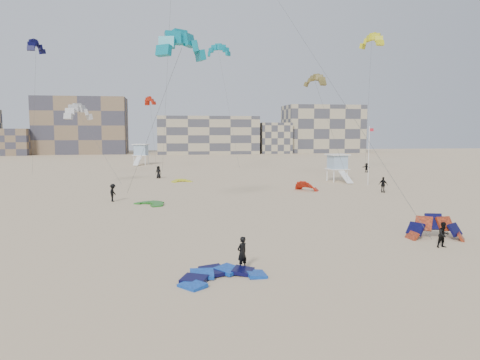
{
  "coord_description": "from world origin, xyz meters",
  "views": [
    {
      "loc": [
        -3.47,
        -23.23,
        7.04
      ],
      "look_at": [
        1.18,
        6.0,
        3.99
      ],
      "focal_mm": 35.0,
      "sensor_mm": 36.0,
      "label": 1
    }
  ],
  "objects": [
    {
      "name": "kitesurfer_e",
      "position": [
        -4.62,
        48.7,
        0.94
      ],
      "size": [
        1.08,
        0.91,
        1.88
      ],
      "primitive_type": "imported",
      "rotation": [
        0.0,
        0.0,
        -0.41
      ],
      "color": "black",
      "rests_on": "ground"
    },
    {
      "name": "kitesurfer_d",
      "position": [
        21.49,
        27.51,
        0.91
      ],
      "size": [
        1.02,
        1.11,
        1.82
      ],
      "primitive_type": "imported",
      "rotation": [
        0.0,
        0.0,
        2.25
      ],
      "color": "black",
      "rests_on": "ground"
    },
    {
      "name": "condo_west_b",
      "position": [
        -30.0,
        134.0,
        9.0
      ],
      "size": [
        28.0,
        14.0,
        18.0
      ],
      "primitive_type": "cube",
      "color": "#776048",
      "rests_on": "ground"
    },
    {
      "name": "kite_fly_navy",
      "position": [
        -20.46,
        44.5,
        18.33
      ],
      "size": [
        3.92,
        3.98,
        18.45
      ],
      "rotation": [
        0.0,
        0.0,
        1.28
      ],
      "color": "#0B0B3B",
      "rests_on": "ground"
    },
    {
      "name": "kitesurfer_b",
      "position": [
        13.19,
        2.45,
        0.79
      ],
      "size": [
        0.83,
        0.68,
        1.58
      ],
      "primitive_type": "imported",
      "rotation": [
        0.0,
        0.0,
        0.12
      ],
      "color": "black",
      "rests_on": "ground"
    },
    {
      "name": "lifeguard_tower_far",
      "position": [
        -8.71,
        79.35,
        2.22
      ],
      "size": [
        3.8,
        6.48,
        4.48
      ],
      "rotation": [
        0.0,
        0.0,
        -0.23
      ],
      "color": "white",
      "rests_on": "ground"
    },
    {
      "name": "kite_fly_olive",
      "position": [
        15.52,
        35.15,
        13.45
      ],
      "size": [
        5.56,
        5.34,
        13.7
      ],
      "rotation": [
        0.0,
        0.0,
        -0.91
      ],
      "color": "brown",
      "rests_on": "ground"
    },
    {
      "name": "condo_fill_right",
      "position": [
        32.0,
        128.0,
        5.0
      ],
      "size": [
        10.0,
        10.0,
        10.0
      ],
      "primitive_type": "cube",
      "color": "tan",
      "rests_on": "ground"
    },
    {
      "name": "lifeguard_tower_near",
      "position": [
        20.66,
        40.15,
        1.93
      ],
      "size": [
        3.07,
        5.5,
        3.9
      ],
      "rotation": [
        0.0,
        0.0,
        0.12
      ],
      "color": "white",
      "rests_on": "ground"
    },
    {
      "name": "condo_east",
      "position": [
        50.0,
        132.0,
        8.0
      ],
      "size": [
        26.0,
        14.0,
        16.0
      ],
      "primitive_type": "cube",
      "color": "tan",
      "rests_on": "ground"
    },
    {
      "name": "kite_fly_teal_a",
      "position": [
        -2.01,
        16.63,
        13.98
      ],
      "size": [
        8.32,
        10.16,
        14.53
      ],
      "rotation": [
        0.0,
        0.0,
        0.6
      ],
      "color": "#0189A1",
      "rests_on": "ground"
    },
    {
      "name": "ground",
      "position": [
        0.0,
        0.0,
        0.0
      ],
      "size": [
        320.0,
        320.0,
        0.0
      ],
      "primitive_type": "plane",
      "color": "tan",
      "rests_on": "ground"
    },
    {
      "name": "kitesurfer_c",
      "position": [
        -8.83,
        25.14,
        0.91
      ],
      "size": [
        0.92,
        1.29,
        1.81
      ],
      "primitive_type": "imported",
      "rotation": [
        0.0,
        0.0,
        1.34
      ],
      "color": "black",
      "rests_on": "ground"
    },
    {
      "name": "condo_fill_left",
      "position": [
        -50.0,
        128.0,
        4.0
      ],
      "size": [
        12.0,
        10.0,
        8.0
      ],
      "primitive_type": "cube",
      "color": "#776048",
      "rests_on": "ground"
    },
    {
      "name": "kite_ground_yellow",
      "position": [
        -1.3,
        42.89,
        0.0
      ],
      "size": [
        3.12,
        3.26,
        1.21
      ],
      "primitive_type": null,
      "rotation": [
        0.2,
        0.0,
        0.16
      ],
      "color": "yellow",
      "rests_on": "ground"
    },
    {
      "name": "kitesurfer_main",
      "position": [
        0.32,
        -0.1,
        0.86
      ],
      "size": [
        0.75,
        0.7,
        1.71
      ],
      "primitive_type": "imported",
      "rotation": [
        0.0,
        0.0,
        3.78
      ],
      "color": "black",
      "rests_on": "ground"
    },
    {
      "name": "kite_fly_grey",
      "position": [
        -14.39,
        39.41,
        9.39
      ],
      "size": [
        8.46,
        10.02,
        9.75
      ],
      "rotation": [
        0.0,
        0.0,
        0.83
      ],
      "color": "white",
      "rests_on": "ground"
    },
    {
      "name": "kite_ground_orange",
      "position": [
        14.05,
        4.68,
        0.0
      ],
      "size": [
        4.53,
        4.47,
        3.65
      ],
      "primitive_type": null,
      "rotation": [
        0.96,
        0.0,
        -0.27
      ],
      "color": "#DA461D",
      "rests_on": "ground"
    },
    {
      "name": "kitesurfer_f",
      "position": [
        31.08,
        53.55,
        0.82
      ],
      "size": [
        1.12,
        1.57,
        1.64
      ],
      "primitive_type": "imported",
      "rotation": [
        0.0,
        0.0,
        -1.1
      ],
      "color": "black",
      "rests_on": "ground"
    },
    {
      "name": "kite_fly_yellow",
      "position": [
        28.87,
        48.01,
        21.16
      ],
      "size": [
        5.43,
        5.69,
        21.68
      ],
      "rotation": [
        0.0,
        0.0,
        -1.16
      ],
      "color": "yellow",
      "rests_on": "ground"
    },
    {
      "name": "condo_mid",
      "position": [
        10.0,
        130.0,
        6.0
      ],
      "size": [
        32.0,
        16.0,
        12.0
      ],
      "primitive_type": "cube",
      "color": "tan",
      "rests_on": "ground"
    },
    {
      "name": "flagpole",
      "position": [
        22.99,
        34.94,
        4.1
      ],
      "size": [
        0.63,
        0.1,
        7.8
      ],
      "color": "white",
      "rests_on": "ground"
    },
    {
      "name": "kite_ground_green",
      "position": [
        -5.03,
        22.38,
        0.0
      ],
      "size": [
        4.41,
        4.38,
        0.75
      ],
      "primitive_type": null,
      "rotation": [
        0.08,
        0.0,
        -0.88
      ],
      "color": "#1D7A24",
      "rests_on": "ground"
    },
    {
      "name": "kite_ground_blue",
      "position": [
        -0.93,
        -1.51,
        0.0
      ],
      "size": [
        5.15,
        5.27,
        1.02
      ],
      "primitive_type": null,
      "rotation": [
        0.1,
        0.0,
        0.36
      ],
      "color": "blue",
      "rests_on": "ground"
    },
    {
      "name": "kite_fly_teal_b",
      "position": [
        6.21,
        62.42,
        21.49
      ],
      "size": [
        5.15,
        9.84,
        21.65
      ],
      "rotation": [
        0.0,
        0.0,
        -0.33
      ],
      "color": "#0189A1",
      "rests_on": "ground"
    },
    {
      "name": "kite_fly_red",
      "position": [
        -6.22,
        66.52,
        12.65
      ],
      "size": [
        4.07,
        10.33,
        12.76
      ],
      "rotation": [
        0.0,
        0.0,
        2.09
      ],
      "color": "#B80B00",
      "rests_on": "ground"
    },
    {
      "name": "kite_ground_red_far",
      "position": [
        13.23,
        30.81,
        0.0
      ],
      "size": [
        4.24,
        4.22,
        3.08
      ],
      "primitive_type": null,
      "rotation": [
        0.8,
        0.0,
        2.22
      ],
      "color": "#B80B00",
      "rests_on": "ground"
    }
  ]
}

